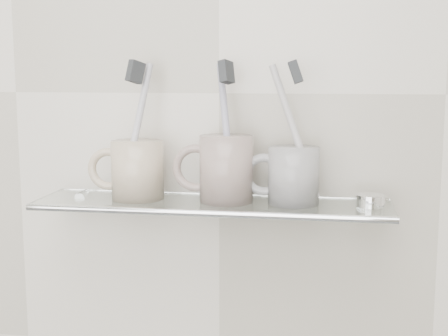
% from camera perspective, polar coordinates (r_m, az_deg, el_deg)
% --- Properties ---
extents(wall_back, '(2.50, 0.00, 2.50)m').
position_cam_1_polar(wall_back, '(0.92, -0.46, 6.85)').
color(wall_back, beige).
rests_on(wall_back, ground).
extents(shelf_glass, '(0.50, 0.12, 0.01)m').
position_cam_1_polar(shelf_glass, '(0.88, -1.12, -3.35)').
color(shelf_glass, silver).
rests_on(shelf_glass, wall_back).
extents(shelf_rail, '(0.50, 0.01, 0.01)m').
position_cam_1_polar(shelf_rail, '(0.83, -1.82, -4.16)').
color(shelf_rail, silver).
rests_on(shelf_rail, shelf_glass).
extents(bracket_left, '(0.02, 0.03, 0.02)m').
position_cam_1_polar(bracket_left, '(0.99, -12.74, -2.92)').
color(bracket_left, silver).
rests_on(bracket_left, wall_back).
extents(bracket_right, '(0.02, 0.03, 0.02)m').
position_cam_1_polar(bracket_right, '(0.92, 12.47, -3.78)').
color(bracket_right, silver).
rests_on(bracket_right, wall_back).
extents(mug_left, '(0.10, 0.10, 0.08)m').
position_cam_1_polar(mug_left, '(0.90, -7.91, -0.17)').
color(mug_left, beige).
rests_on(mug_left, shelf_glass).
extents(mug_left_handle, '(0.06, 0.01, 0.06)m').
position_cam_1_polar(mug_left_handle, '(0.92, -10.51, -0.10)').
color(mug_left_handle, beige).
rests_on(mug_left_handle, mug_left).
extents(toothbrush_left, '(0.04, 0.05, 0.19)m').
position_cam_1_polar(toothbrush_left, '(0.90, -7.99, 3.56)').
color(toothbrush_left, silver).
rests_on(toothbrush_left, mug_left).
extents(bristles_left, '(0.03, 0.03, 0.03)m').
position_cam_1_polar(bristles_left, '(0.89, -8.10, 8.69)').
color(bristles_left, '#292C2F').
rests_on(bristles_left, toothbrush_left).
extents(mug_center, '(0.09, 0.09, 0.09)m').
position_cam_1_polar(mug_center, '(0.87, 0.22, -0.08)').
color(mug_center, silver).
rests_on(mug_center, shelf_glass).
extents(mug_center_handle, '(0.07, 0.01, 0.07)m').
position_cam_1_polar(mug_center_handle, '(0.88, -2.60, -0.01)').
color(mug_center_handle, silver).
rests_on(mug_center_handle, mug_center).
extents(toothbrush_center, '(0.04, 0.06, 0.19)m').
position_cam_1_polar(toothbrush_center, '(0.87, 0.22, 3.48)').
color(toothbrush_center, '#8C86AD').
rests_on(toothbrush_center, mug_center).
extents(bristles_center, '(0.02, 0.03, 0.04)m').
position_cam_1_polar(bristles_center, '(0.86, 0.22, 8.77)').
color(bristles_center, '#292C2F').
rests_on(bristles_center, toothbrush_center).
extents(mug_right, '(0.09, 0.09, 0.08)m').
position_cam_1_polar(mug_right, '(0.86, 6.39, -0.69)').
color(mug_right, white).
rests_on(mug_right, shelf_glass).
extents(mug_right_handle, '(0.06, 0.01, 0.06)m').
position_cam_1_polar(mug_right_handle, '(0.87, 3.67, -0.62)').
color(mug_right_handle, white).
rests_on(mug_right_handle, mug_right).
extents(toothbrush_right, '(0.07, 0.02, 0.18)m').
position_cam_1_polar(toothbrush_right, '(0.86, 6.46, 3.36)').
color(toothbrush_right, beige).
rests_on(toothbrush_right, mug_right).
extents(bristles_right, '(0.02, 0.02, 0.03)m').
position_cam_1_polar(bristles_right, '(0.85, 6.55, 8.72)').
color(bristles_right, '#292C2F').
rests_on(bristles_right, toothbrush_right).
extents(chrome_cap, '(0.04, 0.04, 0.02)m').
position_cam_1_polar(chrome_cap, '(0.87, 13.25, -2.90)').
color(chrome_cap, silver).
rests_on(chrome_cap, shelf_glass).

